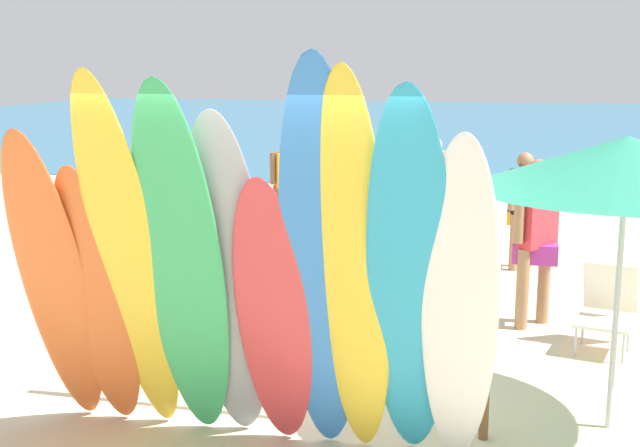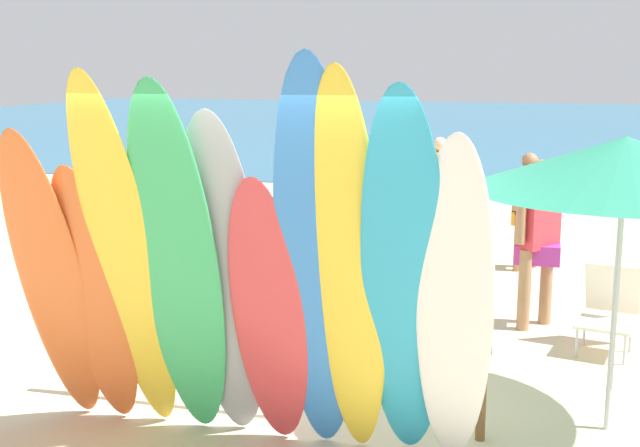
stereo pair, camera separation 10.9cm
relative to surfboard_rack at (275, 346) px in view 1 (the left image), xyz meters
name	(u,v)px [view 1 (the left image)]	position (x,y,z in m)	size (l,w,h in m)	color
ground	(449,177)	(0.00, 14.00, -0.57)	(60.00, 60.00, 0.00)	beige
ocean_water	(487,123)	(0.00, 31.96, -0.56)	(60.00, 40.00, 0.02)	teal
surfboard_rack	(275,346)	(0.00, 0.00, 0.00)	(3.26, 0.07, 0.72)	brown
surfboard_orange_0	(55,285)	(-1.39, -0.72, 0.58)	(0.49, 0.08, 2.43)	orange
surfboard_orange_1	(99,301)	(-1.11, -0.63, 0.46)	(0.49, 0.08, 2.13)	orange
surfboard_yellow_2	(129,265)	(-0.80, -0.74, 0.77)	(0.50, 0.08, 2.81)	yellow
surfboard_green_3	(183,271)	(-0.42, -0.72, 0.74)	(0.57, 0.08, 2.73)	#38B266
surfboard_grey_4	(229,283)	(-0.14, -0.59, 0.64)	(0.56, 0.06, 2.50)	#999EA3
surfboard_red_5	(273,316)	(0.17, -0.59, 0.43)	(0.53, 0.06, 2.06)	#D13D42
surfboard_blue_6	(322,267)	(0.53, -0.68, 0.82)	(0.54, 0.06, 2.86)	#337AD1
surfboard_yellow_7	(355,275)	(0.75, -0.68, 0.78)	(0.47, 0.08, 2.78)	yellow
surfboard_teal_8	(410,286)	(1.11, -0.69, 0.73)	(0.55, 0.07, 2.72)	#289EC6
surfboard_white_9	(460,310)	(1.42, -0.65, 0.59)	(0.49, 0.08, 2.39)	white
beachgoer_midbeach	(434,182)	(0.44, 6.66, 0.35)	(0.54, 0.38, 1.59)	beige
beachgoer_by_water	(523,202)	(1.77, 5.26, 0.32)	(0.40, 0.48, 1.54)	#9E704C
beachgoer_photographing	(287,179)	(-1.93, 6.85, 0.29)	(0.46, 0.39, 1.49)	brown
beachgoer_near_rack	(536,231)	(1.91, 2.80, 0.43)	(0.45, 0.54, 1.74)	#9E704C
beach_chair_red	(607,304)	(2.59, 2.26, -0.14)	(0.64, 0.77, 0.82)	#B7B7BC
beach_umbrella	(627,164)	(2.47, 0.42, 1.42)	(2.20, 2.20, 2.18)	silver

